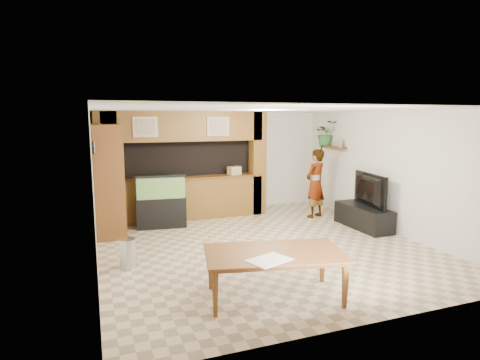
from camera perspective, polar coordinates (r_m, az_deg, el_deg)
name	(u,v)px	position (r m, az deg, el deg)	size (l,w,h in m)	color
floor	(261,245)	(7.93, 2.94, -9.17)	(6.50, 6.50, 0.00)	#CAB48C
ceiling	(262,110)	(7.54, 3.10, 9.96)	(6.50, 6.50, 0.00)	white
wall_back	(213,162)	(10.67, -3.90, 2.63)	(6.00, 6.00, 0.00)	beige
wall_left	(94,188)	(7.02, -20.10, -1.14)	(6.50, 6.50, 0.00)	beige
wall_right	(389,172)	(9.23, 20.41, 1.12)	(6.50, 6.50, 0.00)	beige
partition	(182,165)	(9.84, -8.19, 2.11)	(4.20, 0.99, 2.60)	brown
wall_clock	(93,148)	(7.94, -20.13, 4.33)	(0.05, 0.25, 0.25)	black
wall_shelf	(333,147)	(10.65, 13.07, 4.57)	(0.25, 0.90, 0.04)	brown
pantry_cabinet	(109,181)	(8.72, -18.16, -0.12)	(0.58, 0.95, 2.32)	brown
trash_can	(128,253)	(6.95, -15.67, -10.01)	(0.27, 0.27, 0.49)	#B2B2B7
aquarium	(161,201)	(9.17, -11.17, -3.02)	(1.09, 0.41, 1.21)	black
tv_stand	(363,217)	(9.45, 17.13, -5.04)	(0.55, 1.49, 0.50)	black
television	(365,190)	(9.32, 17.31, -1.35)	(1.28, 0.17, 0.74)	black
photo_frame	(340,143)	(10.38, 14.04, 5.13)	(0.03, 0.16, 0.21)	tan
potted_plant	(326,133)	(10.88, 12.08, 6.53)	(0.59, 0.51, 0.66)	#275F26
person	(315,183)	(10.06, 10.67, -0.48)	(0.62, 0.41, 1.70)	#8E6F4E
microphone	(322,148)	(9.84, 11.55, 4.52)	(0.04, 0.04, 0.16)	black
dining_table	(275,276)	(5.61, 4.95, -13.45)	(1.87, 1.04, 0.66)	brown
newspaper_a	(269,260)	(5.21, 4.19, -11.29)	(0.52, 0.38, 0.01)	silver
counter_box	(234,171)	(10.03, -0.83, 1.35)	(0.31, 0.20, 0.20)	#9F8756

